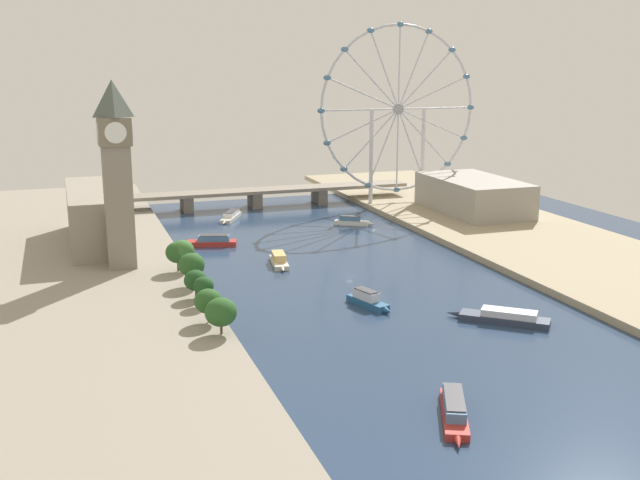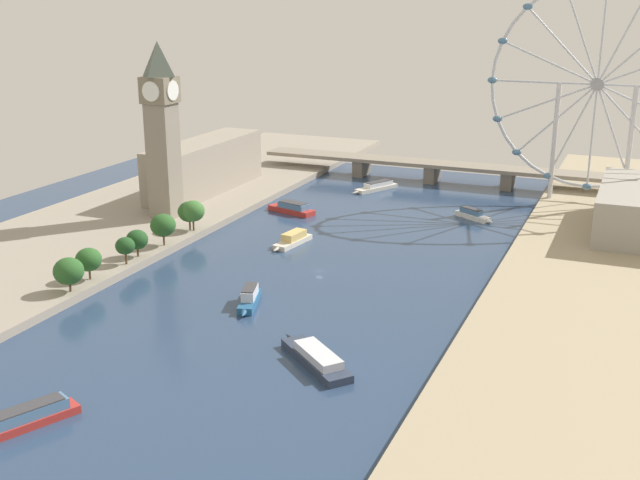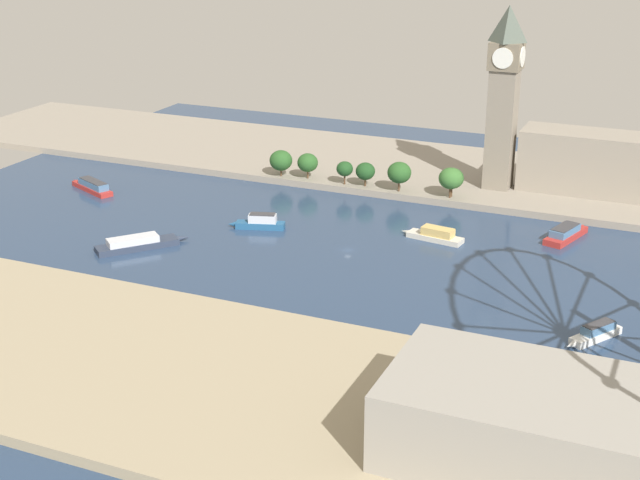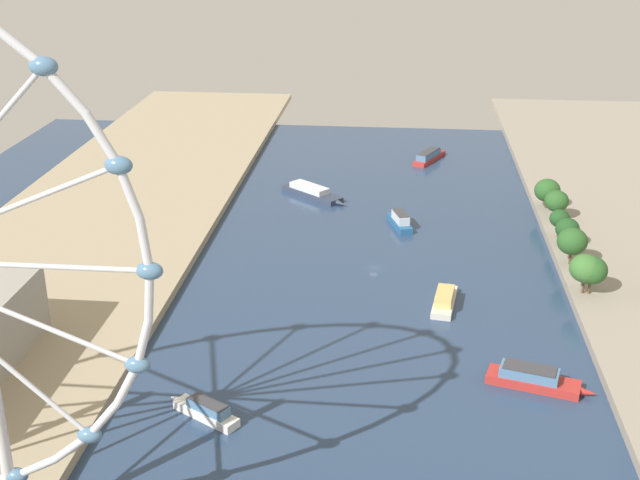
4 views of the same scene
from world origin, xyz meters
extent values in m
plane|color=navy|center=(0.00, 0.00, 0.00)|extent=(386.82, 386.82, 0.00)
cube|color=gray|center=(-108.41, 0.00, 1.50)|extent=(90.00, 520.00, 3.00)
cube|color=tan|center=(108.41, 0.00, 1.50)|extent=(90.00, 520.00, 3.00)
cube|color=gray|center=(-90.61, 34.50, 28.92)|extent=(11.34, 11.34, 51.84)
cube|color=#776B57|center=(-90.61, 34.50, 60.59)|extent=(13.16, 13.16, 11.50)
pyramid|color=#4C564C|center=(-90.61, 34.50, 73.89)|extent=(11.91, 11.91, 15.11)
cylinder|color=white|center=(-90.61, 41.31, 60.59)|extent=(8.62, 0.50, 8.62)
cylinder|color=white|center=(-90.61, 27.70, 60.59)|extent=(8.62, 0.50, 8.62)
cylinder|color=white|center=(-83.80, 34.50, 60.59)|extent=(0.50, 8.62, 8.62)
cylinder|color=white|center=(-97.41, 34.50, 60.59)|extent=(0.50, 8.62, 8.62)
cube|color=gray|center=(-99.87, 84.70, 16.07)|extent=(22.00, 84.40, 26.14)
cylinder|color=#513823|center=(-67.40, -60.10, 4.62)|extent=(0.80, 0.80, 3.24)
ellipsoid|color=#285623|center=(-67.40, -60.10, 10.40)|extent=(10.39, 10.39, 9.35)
cylinder|color=#513823|center=(-69.08, -47.50, 4.80)|extent=(0.80, 0.80, 3.61)
ellipsoid|color=#285623|center=(-69.08, -47.50, 10.36)|extent=(9.37, 9.37, 8.43)
cylinder|color=#513823|center=(-67.18, -28.65, 5.12)|extent=(0.80, 0.80, 4.25)
ellipsoid|color=#1E471E|center=(-67.18, -28.65, 10.19)|extent=(7.36, 7.36, 6.63)
cylinder|color=#513823|center=(-68.47, -19.35, 4.69)|extent=(0.80, 0.80, 3.38)
ellipsoid|color=#1E471E|center=(-68.47, -19.35, 9.82)|extent=(8.58, 8.58, 7.72)
cylinder|color=#513823|center=(-67.20, -3.21, 5.16)|extent=(0.80, 0.80, 4.32)
ellipsoid|color=#285623|center=(-67.20, -3.21, 11.46)|extent=(10.33, 10.33, 9.30)
cylinder|color=#513823|center=(-69.17, 19.76, 5.09)|extent=(0.80, 0.80, 4.18)
ellipsoid|color=#285623|center=(-69.17, 19.76, 11.14)|extent=(9.91, 9.91, 8.92)
cylinder|color=#513823|center=(-67.26, 19.62, 5.28)|extent=(0.80, 0.80, 4.56)
ellipsoid|color=#386B2D|center=(-67.26, 19.62, 11.62)|extent=(10.15, 10.15, 9.14)
torus|color=silver|center=(84.57, 138.62, 59.97)|extent=(100.96, 1.62, 100.96)
cylinder|color=#99999E|center=(84.57, 138.62, 59.97)|extent=(5.96, 3.00, 5.96)
cylinder|color=silver|center=(94.08, 138.62, 82.92)|extent=(19.90, 0.97, 46.26)
cylinder|color=silver|center=(84.57, 138.62, 84.81)|extent=(0.97, 0.97, 49.67)
cylinder|color=silver|center=(75.07, 138.62, 82.92)|extent=(19.90, 0.97, 46.26)
cylinder|color=silver|center=(67.01, 138.62, 77.53)|extent=(35.81, 0.97, 35.81)
cylinder|color=silver|center=(61.63, 138.62, 69.48)|extent=(46.26, 0.97, 19.90)
cylinder|color=silver|center=(59.74, 138.62, 59.97)|extent=(49.67, 0.97, 0.97)
cylinder|color=silver|center=(61.63, 138.62, 50.47)|extent=(46.26, 0.97, 19.90)
cylinder|color=silver|center=(67.01, 138.62, 42.41)|extent=(35.81, 0.97, 35.81)
cylinder|color=silver|center=(75.07, 138.62, 37.03)|extent=(19.90, 0.97, 46.26)
cylinder|color=silver|center=(84.57, 138.62, 35.14)|extent=(0.97, 0.97, 49.67)
cylinder|color=silver|center=(94.08, 138.62, 37.03)|extent=(19.90, 0.97, 46.26)
cylinder|color=silver|center=(102.14, 138.62, 42.41)|extent=(35.81, 0.97, 35.81)
ellipsoid|color=teal|center=(49.45, 138.62, 95.10)|extent=(4.80, 3.20, 3.20)
ellipsoid|color=teal|center=(38.68, 138.62, 78.98)|extent=(4.80, 3.20, 3.20)
ellipsoid|color=teal|center=(34.90, 138.62, 59.97)|extent=(4.80, 3.20, 3.20)
ellipsoid|color=teal|center=(38.68, 138.62, 40.96)|extent=(4.80, 3.20, 3.20)
ellipsoid|color=teal|center=(49.45, 138.62, 24.85)|extent=(4.80, 3.20, 3.20)
ellipsoid|color=teal|center=(65.57, 138.62, 14.08)|extent=(4.80, 3.20, 3.20)
ellipsoid|color=teal|center=(84.57, 138.62, 10.30)|extent=(4.80, 3.20, 3.20)
ellipsoid|color=teal|center=(103.58, 138.62, 14.08)|extent=(4.80, 3.20, 3.20)
cylinder|color=silver|center=(101.96, 138.62, 31.49)|extent=(2.40, 2.40, 56.97)
cylinder|color=silver|center=(67.19, 138.62, 31.49)|extent=(2.40, 2.40, 56.97)
cube|color=gray|center=(0.00, 163.60, 10.10)|extent=(198.82, 17.33, 2.00)
cube|color=#70685B|center=(-42.27, 163.60, 4.55)|extent=(6.00, 15.60, 9.10)
cube|color=#70685B|center=(0.00, 163.60, 4.55)|extent=(6.00, 15.60, 9.10)
cube|color=#70685B|center=(42.27, 163.60, 4.55)|extent=(6.00, 15.60, 9.10)
cube|color=#235684|center=(-8.45, -40.72, 1.27)|extent=(10.61, 19.91, 2.54)
cone|color=#235684|center=(-5.08, -51.41, 1.27)|extent=(3.47, 4.08, 2.54)
cube|color=silver|center=(-8.74, -39.80, 4.16)|extent=(7.33, 11.73, 3.23)
cube|color=#38383D|center=(-8.74, -39.80, 5.98)|extent=(6.81, 10.62, 0.41)
cube|color=#B22D28|center=(-22.06, -131.69, 1.04)|extent=(16.57, 26.62, 2.09)
cube|color=teal|center=(-21.50, -130.49, 3.45)|extent=(12.46, 19.20, 2.72)
cube|color=#38383D|center=(-21.50, -130.49, 5.00)|extent=(11.45, 17.39, 0.37)
cube|color=#B22D28|center=(-44.97, 72.25, 1.22)|extent=(25.21, 13.59, 2.43)
cone|color=#B22D28|center=(-58.46, 76.12, 1.22)|extent=(4.85, 3.54, 2.43)
cube|color=teal|center=(-43.80, 71.92, 3.76)|extent=(16.24, 10.00, 2.66)
cube|color=#38383D|center=(-43.80, 71.92, 5.26)|extent=(14.70, 9.31, 0.35)
cube|color=#2D384C|center=(29.68, -72.87, 1.17)|extent=(28.41, 25.60, 2.35)
cone|color=#2D384C|center=(16.05, -61.42, 1.17)|extent=(5.73, 5.35, 2.35)
cube|color=silver|center=(30.85, -73.85, 3.54)|extent=(18.55, 17.04, 2.38)
cube|color=white|center=(37.97, 95.11, 1.16)|extent=(18.45, 13.75, 2.31)
cone|color=white|center=(47.31, 89.38, 1.16)|extent=(4.10, 3.75, 2.31)
cube|color=teal|center=(37.17, 95.60, 3.51)|extent=(12.06, 9.44, 2.39)
cube|color=#38383D|center=(37.17, 95.60, 4.85)|extent=(10.96, 8.67, 0.31)
cube|color=beige|center=(-23.39, 26.64, 1.03)|extent=(9.32, 22.38, 2.05)
cone|color=beige|center=(-25.23, 14.17, 1.03)|extent=(2.60, 4.16, 2.05)
cube|color=#DBB766|center=(-23.24, 27.72, 3.62)|extent=(6.96, 12.86, 3.14)
cube|color=beige|center=(-22.17, 131.87, 1.00)|extent=(17.54, 26.52, 1.99)
cone|color=beige|center=(-29.28, 118.05, 1.00)|extent=(3.97, 5.19, 1.99)
cube|color=white|center=(-21.56, 133.06, 3.15)|extent=(12.26, 17.46, 2.31)
cube|color=#38383D|center=(-21.56, 133.06, 4.47)|extent=(11.27, 15.84, 0.34)
camera|label=1|loc=(-112.49, -290.15, 89.11)|focal=42.83mm
camera|label=2|loc=(109.20, -258.86, 100.02)|focal=44.05mm
camera|label=3|loc=(297.96, 119.00, 125.32)|focal=51.98mm
camera|label=4|loc=(-7.65, 267.20, 120.05)|focal=46.96mm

